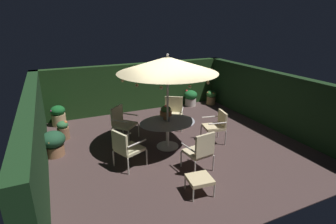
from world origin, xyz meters
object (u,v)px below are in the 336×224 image
object	(u,v)px
centerpiece_planter	(166,112)
patio_chair_east	(173,111)
patio_umbrella	(168,65)
ottoman_footrest	(200,180)
potted_plant_back_left	(63,130)
potted_plant_right_near	(211,97)
patio_chair_north	(200,150)
patio_chair_northeast	(217,124)
potted_plant_left_near	(191,97)
potted_plant_front_corner	(53,143)
patio_dining_table	(168,127)
potted_plant_right_far	(58,115)
patio_chair_south	(126,147)
patio_chair_southeast	(122,121)

from	to	relation	value
centerpiece_planter	patio_chair_east	distance (m)	1.35
patio_umbrella	ottoman_footrest	size ratio (longest dim) A/B	4.84
patio_umbrella	potted_plant_back_left	size ratio (longest dim) A/B	4.53
patio_umbrella	centerpiece_planter	xyz separation A→B (m)	(0.04, 0.20, -1.33)
potted_plant_back_left	potted_plant_right_near	world-z (taller)	potted_plant_right_near
patio_chair_north	patio_chair_northeast	size ratio (longest dim) A/B	1.08
ottoman_footrest	potted_plant_left_near	size ratio (longest dim) A/B	0.83
potted_plant_left_near	potted_plant_right_near	xyz separation A→B (m)	(0.89, -0.19, -0.03)
potted_plant_front_corner	potted_plant_left_near	distance (m)	5.79
patio_dining_table	potted_plant_right_near	size ratio (longest dim) A/B	2.64
patio_chair_north	patio_chair_northeast	xyz separation A→B (m)	(1.25, 1.17, -0.01)
patio_umbrella	potted_plant_right_far	xyz separation A→B (m)	(-2.70, 2.98, -1.96)
patio_dining_table	potted_plant_back_left	size ratio (longest dim) A/B	2.71
patio_chair_south	potted_plant_front_corner	world-z (taller)	patio_chair_south
ottoman_footrest	potted_plant_front_corner	xyz separation A→B (m)	(-2.66, 2.97, 0.05)
patio_chair_northeast	patio_chair_southeast	size ratio (longest dim) A/B	0.94
patio_umbrella	patio_chair_south	xyz separation A→B (m)	(-1.35, -0.58, -1.77)
potted_plant_right_far	patio_chair_north	bearing A→B (deg)	-57.08
patio_chair_north	potted_plant_right_far	world-z (taller)	patio_chair_north
patio_chair_north	patio_chair_south	bearing A→B (deg)	150.00
potted_plant_left_near	potted_plant_back_left	distance (m)	5.20
patio_chair_northeast	potted_plant_front_corner	world-z (taller)	patio_chair_northeast
patio_chair_north	patio_chair_south	xyz separation A→B (m)	(-1.53, 0.88, -0.01)
ottoman_footrest	potted_plant_right_far	bearing A→B (deg)	115.16
patio_chair_northeast	patio_chair_southeast	xyz separation A→B (m)	(-2.43, 1.36, 0.01)
patio_chair_southeast	potted_plant_front_corner	bearing A→B (deg)	-171.66
patio_chair_east	patio_chair_southeast	bearing A→B (deg)	-173.98
patio_chair_northeast	patio_chair_southeast	bearing A→B (deg)	150.83
patio_chair_north	potted_plant_right_near	size ratio (longest dim) A/B	1.71
patio_chair_north	patio_chair_east	xyz separation A→B (m)	(0.60, 2.71, -0.00)
patio_chair_northeast	patio_chair_southeast	distance (m)	2.79
centerpiece_planter	patio_chair_south	bearing A→B (deg)	-150.63
patio_chair_south	potted_plant_right_near	world-z (taller)	patio_chair_south
patio_chair_northeast	potted_plant_back_left	world-z (taller)	patio_chair_northeast
patio_chair_south	patio_dining_table	bearing A→B (deg)	23.21
patio_chair_south	potted_plant_right_far	xyz separation A→B (m)	(-1.35, 3.56, -0.19)
centerpiece_planter	potted_plant_front_corner	bearing A→B (deg)	168.89
patio_dining_table	potted_plant_right_far	world-z (taller)	patio_dining_table
patio_dining_table	patio_chair_south	distance (m)	1.47
patio_chair_northeast	potted_plant_back_left	bearing A→B (deg)	153.09
ottoman_footrest	potted_plant_right_near	bearing A→B (deg)	54.60
patio_chair_north	ottoman_footrest	world-z (taller)	patio_chair_north
centerpiece_planter	patio_chair_south	xyz separation A→B (m)	(-1.39, -0.78, -0.44)
patio_chair_east	potted_plant_right_near	xyz separation A→B (m)	(2.53, 1.58, -0.24)
patio_chair_east	potted_plant_right_far	distance (m)	3.89
centerpiece_planter	patio_chair_southeast	bearing A→B (deg)	140.48
patio_chair_southeast	potted_plant_right_near	xyz separation A→B (m)	(4.31, 1.77, -0.24)
patio_chair_east	potted_plant_back_left	bearing A→B (deg)	171.44
potted_plant_right_far	patio_chair_south	bearing A→B (deg)	-69.23
potted_plant_left_near	potted_plant_back_left	size ratio (longest dim) A/B	1.12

